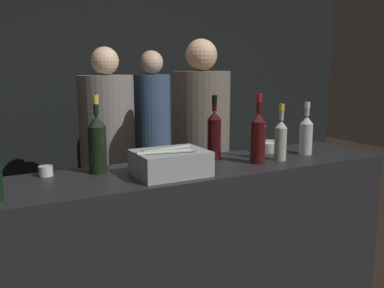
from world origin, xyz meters
TOP-DOWN VIEW (x-y plane):
  - wall_back_chalkboard at (0.00, 2.52)m, footprint 6.40×0.06m
  - bar_counter at (0.00, 0.26)m, footprint 2.27×0.53m
  - ice_bin_with_bottles at (-0.18, 0.18)m, footprint 0.35×0.26m
  - bowl_white at (0.62, 0.42)m, footprint 0.16×0.16m
  - candle_votive at (-0.72, 0.44)m, footprint 0.07×0.07m
  - rose_wine_bottle at (0.51, 0.19)m, footprint 0.07×0.07m
  - red_wine_bottle_tall at (0.35, 0.19)m, footprint 0.08×0.08m
  - white_wine_bottle at (0.75, 0.25)m, footprint 0.08×0.08m
  - champagne_bottle at (-0.48, 0.39)m, footprint 0.09×0.09m
  - red_wine_bottle_black_foil at (0.19, 0.38)m, footprint 0.08×0.08m
  - person_in_hoodie at (0.36, 0.84)m, footprint 0.39×0.39m
  - person_blond_tee at (-0.09, 1.50)m, footprint 0.42×0.42m
  - person_grey_polo at (0.45, 1.90)m, footprint 0.33×0.33m

SIDE VIEW (x-z plane):
  - bar_counter at x=0.00m, z-range 0.00..1.05m
  - person_blond_tee at x=-0.09m, z-range 0.09..1.80m
  - person_grey_polo at x=0.45m, z-range 0.10..1.81m
  - person_in_hoodie at x=0.36m, z-range 0.10..1.84m
  - candle_votive at x=-0.72m, z-range 1.05..1.10m
  - bowl_white at x=0.62m, z-range 1.05..1.11m
  - ice_bin_with_bottles at x=-0.18m, z-range 1.05..1.18m
  - white_wine_bottle at x=0.75m, z-range 1.01..1.33m
  - rose_wine_bottle at x=0.51m, z-range 1.01..1.33m
  - red_wine_bottle_black_foil at x=0.19m, z-range 1.01..1.38m
  - red_wine_bottle_tall at x=0.35m, z-range 1.01..1.38m
  - champagne_bottle at x=-0.48m, z-range 1.00..1.39m
  - wall_back_chalkboard at x=0.00m, z-range 0.00..2.80m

